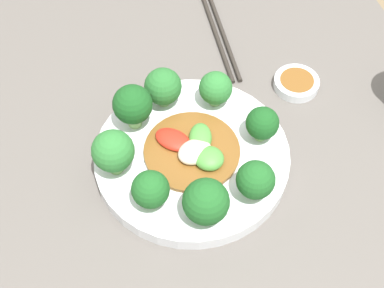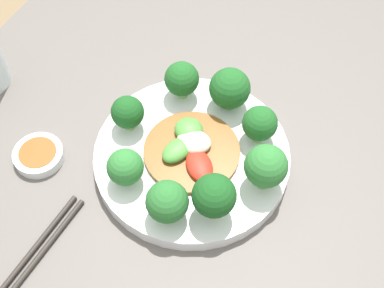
# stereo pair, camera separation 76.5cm
# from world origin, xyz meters

# --- Properties ---
(table) EXTENTS (0.92, 0.73, 0.75)m
(table) POSITION_xyz_m (0.00, 0.00, 0.37)
(table) COLOR #5B5651
(table) RESTS_ON ground_plane
(plate) EXTENTS (0.27, 0.27, 0.02)m
(plate) POSITION_xyz_m (0.00, -0.05, 0.76)
(plate) COLOR silver
(plate) RESTS_ON table
(broccoli_north) EXTENTS (0.05, 0.05, 0.05)m
(broccoli_north) POSITION_xyz_m (-0.00, 0.05, 0.80)
(broccoli_north) COLOR #89B76B
(broccoli_north) RESTS_ON plate
(broccoli_west) EXTENTS (0.05, 0.05, 0.06)m
(broccoli_west) POSITION_xyz_m (-0.10, -0.06, 0.80)
(broccoli_west) COLOR #89B76B
(broccoli_west) RESTS_ON plate
(broccoli_northwest) EXTENTS (0.05, 0.05, 0.06)m
(broccoli_northwest) POSITION_xyz_m (-0.08, 0.01, 0.80)
(broccoli_northwest) COLOR #89B76B
(broccoli_northwest) RESTS_ON plate
(broccoli_southwest) EXTENTS (0.06, 0.06, 0.07)m
(broccoli_southwest) POSITION_xyz_m (-0.07, -0.11, 0.81)
(broccoli_southwest) COLOR #89B76B
(broccoli_southwest) RESTS_ON plate
(broccoli_east) EXTENTS (0.06, 0.06, 0.07)m
(broccoli_east) POSITION_xyz_m (0.10, -0.06, 0.80)
(broccoli_east) COLOR #70A356
(broccoli_east) RESTS_ON plate
(broccoli_southeast) EXTENTS (0.05, 0.05, 0.06)m
(broccoli_southeast) POSITION_xyz_m (0.06, -0.12, 0.80)
(broccoli_southeast) COLOR #7AAD5B
(broccoli_southeast) RESTS_ON plate
(broccoli_south) EXTENTS (0.06, 0.06, 0.07)m
(broccoli_south) POSITION_xyz_m (0.00, -0.15, 0.81)
(broccoli_south) COLOR #70A356
(broccoli_south) RESTS_ON plate
(broccoli_northeast) EXTENTS (0.05, 0.05, 0.06)m
(broccoli_northeast) POSITION_xyz_m (0.08, 0.01, 0.80)
(broccoli_northeast) COLOR #89B76B
(broccoli_northeast) RESTS_ON plate
(stirfry_center) EXTENTS (0.13, 0.13, 0.02)m
(stirfry_center) POSITION_xyz_m (0.00, -0.04, 0.78)
(stirfry_center) COLOR brown
(stirfry_center) RESTS_ON plate
(chopsticks) EXTENTS (0.23, 0.03, 0.01)m
(chopsticks) POSITION_xyz_m (-0.24, 0.07, 0.75)
(chopsticks) COLOR #2D2823
(chopsticks) RESTS_ON table
(sauce_dish) EXTENTS (0.07, 0.07, 0.02)m
(sauce_dish) POSITION_xyz_m (-0.09, 0.15, 0.76)
(sauce_dish) COLOR silver
(sauce_dish) RESTS_ON table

